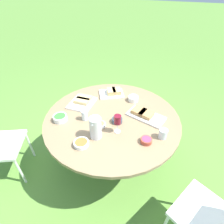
{
  "coord_description": "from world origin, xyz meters",
  "views": [
    {
      "loc": [
        1.3,
        0.55,
        1.93
      ],
      "look_at": [
        0.0,
        0.0,
        0.83
      ],
      "focal_mm": 28.0,
      "sensor_mm": 36.0,
      "label": 1
    }
  ],
  "objects": [
    {
      "name": "ground_plane",
      "position": [
        0.0,
        0.0,
        0.0
      ],
      "size": [
        40.0,
        40.0,
        0.0
      ],
      "primitive_type": "plane",
      "color": "#5B8C38"
    },
    {
      "name": "dining_table",
      "position": [
        0.0,
        0.0,
        0.68
      ],
      "size": [
        1.41,
        1.41,
        0.77
      ],
      "color": "#4C4C51",
      "rests_on": "ground_plane"
    },
    {
      "name": "chair_near_right",
      "position": [
        0.52,
        1.07,
        0.52
      ],
      "size": [
        0.58,
        0.57,
        0.89
      ],
      "color": "white",
      "rests_on": "ground_plane"
    },
    {
      "name": "water_pitcher",
      "position": [
        0.32,
        -0.02,
        0.88
      ],
      "size": [
        0.12,
        0.11,
        0.22
      ],
      "color": "silver",
      "rests_on": "dining_table"
    },
    {
      "name": "wine_glass",
      "position": [
        0.19,
        0.13,
        0.91
      ],
      "size": [
        0.06,
        0.06,
        0.19
      ],
      "color": "silver",
      "rests_on": "dining_table"
    },
    {
      "name": "platter_bread_main",
      "position": [
        -0.4,
        -0.16,
        0.8
      ],
      "size": [
        0.33,
        0.36,
        0.07
      ],
      "color": "white",
      "rests_on": "dining_table"
    },
    {
      "name": "platter_charcuterie",
      "position": [
        -0.14,
        0.31,
        0.8
      ],
      "size": [
        0.28,
        0.41,
        0.06
      ],
      "color": "white",
      "rests_on": "dining_table"
    },
    {
      "name": "platter_sandwich_side",
      "position": [
        -0.09,
        -0.41,
        0.79
      ],
      "size": [
        0.32,
        0.28,
        0.06
      ],
      "color": "white",
      "rests_on": "dining_table"
    },
    {
      "name": "bowl_fries",
      "position": [
        0.18,
        -0.05,
        0.79
      ],
      "size": [
        0.1,
        0.1,
        0.04
      ],
      "color": "white",
      "rests_on": "dining_table"
    },
    {
      "name": "bowl_salad",
      "position": [
        0.26,
        -0.46,
        0.8
      ],
      "size": [
        0.14,
        0.14,
        0.06
      ],
      "color": "white",
      "rests_on": "dining_table"
    },
    {
      "name": "bowl_olives",
      "position": [
        0.06,
        0.08,
        0.8
      ],
      "size": [
        0.1,
        0.1,
        0.05
      ],
      "color": "#334256",
      "rests_on": "dining_table"
    },
    {
      "name": "bowl_dip_red",
      "position": [
        0.21,
        0.42,
        0.8
      ],
      "size": [
        0.1,
        0.1,
        0.04
      ],
      "color": "#B74733",
      "rests_on": "dining_table"
    },
    {
      "name": "bowl_dip_cream",
      "position": [
        -0.37,
        0.11,
        0.81
      ],
      "size": [
        0.12,
        0.12,
        0.06
      ],
      "color": "white",
      "rests_on": "dining_table"
    },
    {
      "name": "bowl_roasted_veg",
      "position": [
        0.46,
        -0.09,
        0.79
      ],
      "size": [
        0.13,
        0.13,
        0.04
      ],
      "color": "white",
      "rests_on": "dining_table"
    },
    {
      "name": "cup_water_near",
      "position": [
        0.15,
        -0.24,
        0.82
      ],
      "size": [
        0.06,
        0.06,
        0.1
      ],
      "color": "silver",
      "rests_on": "dining_table"
    },
    {
      "name": "cup_water_far",
      "position": [
        0.1,
        0.54,
        0.82
      ],
      "size": [
        0.07,
        0.07,
        0.09
      ],
      "color": "silver",
      "rests_on": "dining_table"
    }
  ]
}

